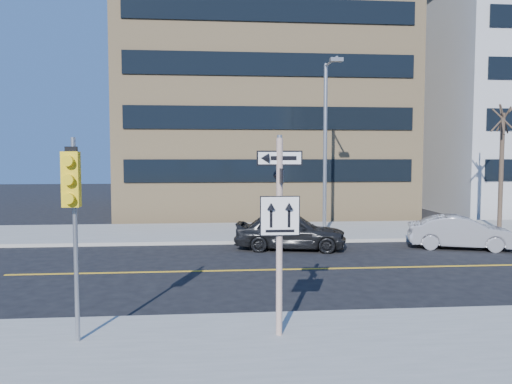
{
  "coord_description": "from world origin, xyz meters",
  "views": [
    {
      "loc": [
        -1.33,
        -12.37,
        3.77
      ],
      "look_at": [
        0.09,
        4.0,
        2.62
      ],
      "focal_mm": 35.0,
      "sensor_mm": 36.0,
      "label": 1
    }
  ],
  "objects": [
    {
      "name": "building_brick",
      "position": [
        2.0,
        25.0,
        9.0
      ],
      "size": [
        18.0,
        18.0,
        18.0
      ],
      "primitive_type": "cube",
      "color": "tan",
      "rests_on": "ground"
    },
    {
      "name": "traffic_signal",
      "position": [
        -4.0,
        -2.66,
        3.03
      ],
      "size": [
        0.32,
        0.45,
        4.0
      ],
      "color": "gray",
      "rests_on": "near_sidewalk"
    },
    {
      "name": "street_tree_west",
      "position": [
        13.0,
        11.3,
        5.52
      ],
      "size": [
        1.8,
        1.8,
        6.35
      ],
      "color": "#33281E",
      "rests_on": "far_sidewalk"
    },
    {
      "name": "parked_car_b",
      "position": [
        8.83,
        7.16,
        0.68
      ],
      "size": [
        2.65,
        4.38,
        1.36
      ],
      "primitive_type": "imported",
      "rotation": [
        0.0,
        0.0,
        1.26
      ],
      "color": "gray",
      "rests_on": "ground"
    },
    {
      "name": "sign_pole",
      "position": [
        0.0,
        -2.51,
        2.44
      ],
      "size": [
        0.92,
        0.92,
        4.06
      ],
      "color": "silver",
      "rests_on": "near_sidewalk"
    },
    {
      "name": "ground",
      "position": [
        0.0,
        0.0,
        0.0
      ],
      "size": [
        120.0,
        120.0,
        0.0
      ],
      "primitive_type": "plane",
      "color": "black",
      "rests_on": "ground"
    },
    {
      "name": "streetlight_a",
      "position": [
        4.0,
        10.76,
        4.76
      ],
      "size": [
        0.55,
        2.25,
        8.0
      ],
      "color": "gray",
      "rests_on": "far_sidewalk"
    },
    {
      "name": "parked_car_a",
      "position": [
        1.82,
        7.63,
        0.77
      ],
      "size": [
        2.63,
        4.76,
        1.53
      ],
      "primitive_type": "imported",
      "rotation": [
        0.0,
        0.0,
        1.38
      ],
      "color": "black",
      "rests_on": "ground"
    }
  ]
}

